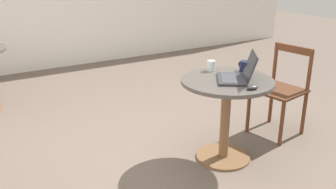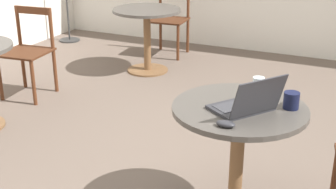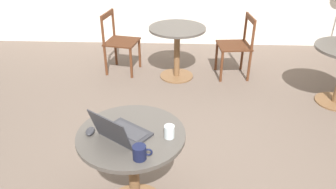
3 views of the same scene
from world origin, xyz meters
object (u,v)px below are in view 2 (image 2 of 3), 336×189
(cafe_table_near, at_px, (238,137))
(mug, at_px, (291,100))
(chair_mid_right, at_px, (170,20))
(mouse, at_px, (226,124))
(laptop, at_px, (246,104))
(drinking_glass, at_px, (258,85))
(cafe_table_mid, at_px, (147,26))
(chair_far_right, at_px, (28,52))

(cafe_table_near, height_order, mug, mug)
(chair_mid_right, distance_m, mouse, 3.73)
(laptop, bearing_deg, drinking_glass, 3.11)
(cafe_table_mid, relative_size, chair_mid_right, 0.88)
(cafe_table_mid, bearing_deg, drinking_glass, -138.15)
(cafe_table_near, height_order, chair_mid_right, chair_mid_right)
(chair_mid_right, height_order, mug, chair_mid_right)
(cafe_table_near, relative_size, chair_far_right, 0.88)
(cafe_table_near, distance_m, chair_far_right, 2.69)
(chair_far_right, distance_m, mug, 2.91)
(laptop, height_order, mouse, laptop)
(cafe_table_near, relative_size, mouse, 7.57)
(chair_far_right, relative_size, laptop, 2.01)
(cafe_table_mid, height_order, chair_mid_right, chair_mid_right)
(chair_far_right, xyz_separation_m, mug, (-1.00, -2.71, 0.32))
(drinking_glass, bearing_deg, cafe_table_near, 173.13)
(chair_far_right, height_order, mug, chair_far_right)
(cafe_table_mid, xyz_separation_m, mug, (-2.14, -1.99, 0.24))
(mug, bearing_deg, cafe_table_near, 110.03)
(cafe_table_mid, bearing_deg, cafe_table_near, -142.24)
(chair_far_right, bearing_deg, mug, -110.19)
(laptop, height_order, mug, laptop)
(cafe_table_near, height_order, cafe_table_mid, same)
(cafe_table_near, distance_m, chair_mid_right, 3.47)
(chair_mid_right, bearing_deg, cafe_table_near, -149.04)
(chair_mid_right, bearing_deg, cafe_table_mid, -175.88)
(chair_mid_right, relative_size, mouse, 8.57)
(drinking_glass, bearing_deg, mug, -126.95)
(mouse, bearing_deg, chair_mid_right, 28.86)
(chair_far_right, distance_m, mouse, 2.83)
(chair_far_right, distance_m, drinking_glass, 2.64)
(cafe_table_mid, xyz_separation_m, chair_mid_right, (0.74, 0.05, -0.09))
(cafe_table_mid, height_order, chair_far_right, chair_far_right)
(cafe_table_mid, xyz_separation_m, laptop, (-2.29, -1.78, 0.24))
(mug, height_order, drinking_glass, mug)
(cafe_table_near, relative_size, drinking_glass, 8.37)
(laptop, height_order, drinking_glass, laptop)
(cafe_table_near, xyz_separation_m, chair_mid_right, (2.97, 1.78, -0.09))
(mug, bearing_deg, chair_far_right, 69.81)
(cafe_table_near, bearing_deg, chair_far_right, 65.99)
(cafe_table_mid, distance_m, mug, 2.93)
(cafe_table_near, height_order, chair_far_right, chair_far_right)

